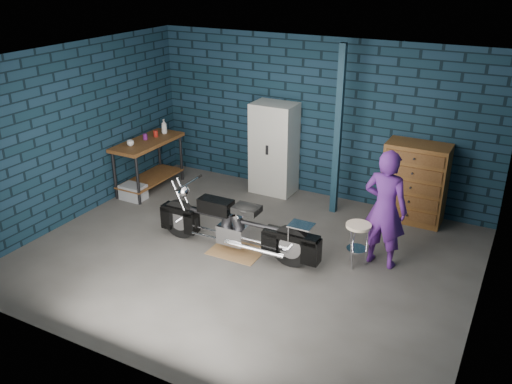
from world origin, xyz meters
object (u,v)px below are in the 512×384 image
workbench (149,165)px  storage_bin (133,192)px  locker (274,149)px  shop_stool (357,245)px  tool_chest (414,183)px  person (385,209)px  motorcycle (236,222)px

workbench → storage_bin: (0.02, -0.50, -0.33)m
locker → shop_stool: (2.11, -1.73, -0.49)m
storage_bin → tool_chest: size_ratio=0.33×
workbench → tool_chest: bearing=12.1°
person → tool_chest: size_ratio=1.29×
storage_bin → shop_stool: bearing=-4.0°
motorcycle → person: size_ratio=1.29×
tool_chest → workbench: bearing=-167.9°
shop_stool → storage_bin: bearing=176.0°
motorcycle → workbench: bearing=152.9°
locker → shop_stool: size_ratio=2.60×
person → storage_bin: 4.41m
tool_chest → motorcycle: bearing=-131.6°
workbench → motorcycle: motorcycle is taller
person → locker: person is taller
person → locker: (-2.38, 1.53, -0.02)m
locker → shop_stool: 2.77m
locker → tool_chest: 2.44m
workbench → person: size_ratio=0.86×
motorcycle → shop_stool: motorcycle is taller
motorcycle → storage_bin: motorcycle is taller
motorcycle → storage_bin: (-2.47, 0.73, -0.34)m
workbench → shop_stool: 4.17m
workbench → tool_chest: (4.42, 0.95, 0.17)m
locker → storage_bin: bearing=-143.8°
storage_bin → locker: (1.97, 1.45, 0.67)m
tool_chest → person: bearing=-91.9°
motorcycle → person: 2.02m
storage_bin → person: bearing=-1.1°
tool_chest → shop_stool: tool_chest is taller
person → motorcycle: bearing=24.8°
person → shop_stool: bearing=42.1°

